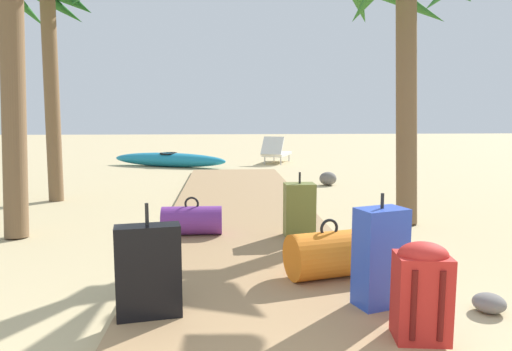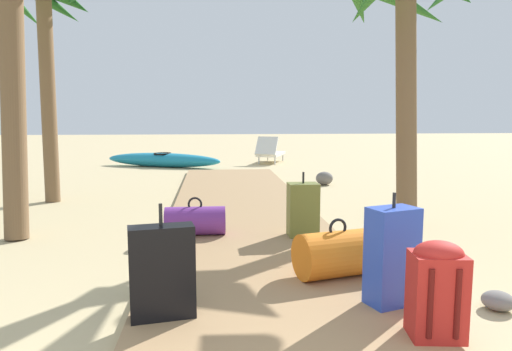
% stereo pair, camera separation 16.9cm
% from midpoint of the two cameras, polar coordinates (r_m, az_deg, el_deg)
% --- Properties ---
extents(ground_plane, '(60.00, 60.00, 0.00)m').
position_cam_midpoint_polar(ground_plane, '(5.34, -1.49, -8.12)').
color(ground_plane, tan).
extents(boardwalk, '(2.02, 10.77, 0.08)m').
position_cam_midpoint_polar(boardwalk, '(6.37, -2.16, -5.20)').
color(boardwalk, '#9E7A51').
rests_on(boardwalk, ground).
extents(suitcase_olive, '(0.34, 0.24, 0.72)m').
position_cam_midpoint_polar(suitcase_olive, '(5.25, 4.81, -4.16)').
color(suitcase_olive, olive).
rests_on(suitcase_olive, boardwalk).
extents(suitcase_blue, '(0.39, 0.32, 0.81)m').
position_cam_midpoint_polar(suitcase_blue, '(3.49, 14.86, -9.46)').
color(suitcase_blue, '#2847B7').
rests_on(suitcase_blue, boardwalk).
extents(duffel_bag_orange, '(0.75, 0.55, 0.50)m').
position_cam_midpoint_polar(duffel_bag_orange, '(4.01, 8.64, -9.39)').
color(duffel_bag_orange, orange).
rests_on(duffel_bag_orange, boardwalk).
extents(duffel_bag_purple, '(0.67, 0.32, 0.43)m').
position_cam_midpoint_polar(duffel_bag_purple, '(5.36, -8.29, -5.46)').
color(duffel_bag_purple, '#6B2D84').
rests_on(duffel_bag_purple, boardwalk).
extents(backpack_red, '(0.34, 0.30, 0.60)m').
position_cam_midpoint_polar(backpack_red, '(3.07, 19.65, -12.67)').
color(backpack_red, red).
rests_on(backpack_red, boardwalk).
extents(suitcase_black, '(0.45, 0.24, 0.77)m').
position_cam_midpoint_polar(suitcase_black, '(3.24, -12.83, -11.37)').
color(suitcase_black, black).
rests_on(suitcase_black, boardwalk).
extents(palm_tree_near_right, '(2.15, 2.18, 3.55)m').
position_cam_midpoint_polar(palm_tree_near_right, '(6.64, 17.40, 18.09)').
color(palm_tree_near_right, brown).
rests_on(palm_tree_near_right, ground).
extents(palm_tree_far_left, '(2.22, 2.14, 3.88)m').
position_cam_midpoint_polar(palm_tree_far_left, '(8.62, -25.43, 18.00)').
color(palm_tree_far_left, brown).
rests_on(palm_tree_far_left, ground).
extents(lounge_chair, '(1.09, 1.64, 0.80)m').
position_cam_midpoint_polar(lounge_chair, '(13.97, 1.38, 2.86)').
color(lounge_chair, white).
rests_on(lounge_chair, ground).
extents(kayak, '(3.38, 1.86, 0.39)m').
position_cam_midpoint_polar(kayak, '(13.21, -11.61, 1.87)').
color(kayak, teal).
rests_on(kayak, ground).
extents(rock_right_far, '(0.39, 0.36, 0.27)m').
position_cam_midpoint_polar(rock_right_far, '(9.70, 7.82, -0.34)').
color(rock_right_far, slate).
rests_on(rock_right_far, ground).
extents(rock_right_near, '(0.32, 0.32, 0.14)m').
position_cam_midpoint_polar(rock_right_near, '(3.95, 26.23, -13.49)').
color(rock_right_near, slate).
rests_on(rock_right_near, ground).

